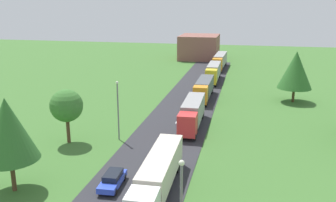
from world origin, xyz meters
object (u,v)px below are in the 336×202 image
Objects in this scene: truck_lead at (158,174)px; truck_fifth at (220,60)px; truck_third at (204,88)px; car_second at (113,179)px; lamppost_second at (118,107)px; truck_second at (192,113)px; tree_birch at (66,106)px; tree_oak at (8,129)px; distant_building at (199,47)px; truck_fourth at (213,72)px; tree_maple at (296,70)px.

truck_fifth is (0.25, 69.32, 0.16)m from truck_lead.
car_second is (-4.67, -35.85, -1.29)m from truck_third.
truck_third is 24.87m from lamppost_second.
truck_second is 17.68m from tree_birch.
truck_second is 1.30× the size of tree_oak.
truck_fifth is at bearing 78.90° from tree_oak.
tree_birch is at bearing 144.09° from truck_lead.
truck_lead is 1.53× the size of tree_oak.
truck_fourth is at bearing -77.06° from distant_building.
truck_lead is 4.88m from car_second.
truck_fourth is at bearing 75.69° from tree_oak.
truck_second is 1.53× the size of lamppost_second.
truck_third is at bearing 70.33° from tree_oak.
car_second is at bearing -94.12° from truck_fifth.
lamppost_second is at bearing 70.76° from tree_oak.
tree_maple reaches higher than distant_building.
tree_maple is (15.80, -31.69, 3.66)m from truck_fifth.
truck_fourth is 56.60m from tree_oak.
truck_third is 50.10m from distant_building.
lamppost_second reaches higher than tree_birch.
tree_oak is 1.32× the size of tree_birch.
tree_oak is at bearing -126.74° from tree_maple.
lamppost_second is 0.85× the size of tree_oak.
tree_maple is (16.09, 1.48, 3.78)m from truck_third.
truck_third is 0.82× the size of truck_fifth.
tree_maple reaches higher than truck_lead.
tree_birch is at bearing 133.82° from car_second.
truck_fourth is at bearing 90.14° from truck_second.
truck_third is (-0.26, 16.26, -0.10)m from truck_second.
tree_birch is 40.88m from tree_maple.
truck_second is 26.63m from tree_oak.
truck_second is at bearing 38.82° from lamppost_second.
truck_third is 2.65× the size of car_second.
tree_birch reaches higher than truck_third.
distant_building is at bearing 95.02° from truck_lead.
truck_third is at bearing 60.51° from tree_birch.
truck_lead reaches higher than car_second.
truck_fourth is (0.18, 16.18, 0.11)m from truck_third.
truck_fifth is 57.16m from lamppost_second.
truck_fifth is 2.08× the size of tree_birch.
lamppost_second reaches higher than truck_second.
car_second is 0.33× the size of distant_building.
distant_building is (-7.77, 16.34, 1.46)m from truck_fifth.
tree_maple reaches higher than lamppost_second.
car_second is (-4.85, -52.03, -1.40)m from truck_fourth.
car_second is at bearing -46.18° from tree_birch.
truck_third is at bearing 90.91° from truck_second.
truck_second is 2.66× the size of car_second.
truck_fourth is 0.91× the size of distant_building.
car_second is (-4.97, -69.03, -1.40)m from truck_fifth.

